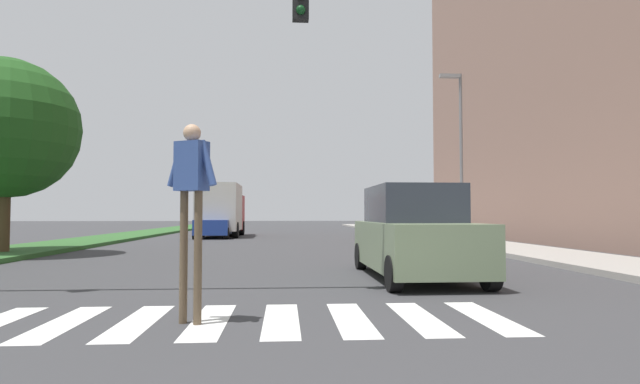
% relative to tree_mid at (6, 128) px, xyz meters
% --- Properties ---
extents(ground_plane, '(140.00, 140.00, 0.00)m').
position_rel_tree_mid_xyz_m(ground_plane, '(8.58, 13.22, -4.15)').
color(ground_plane, '#38383A').
extents(crosswalk, '(6.75, 2.20, 0.01)m').
position_rel_tree_mid_xyz_m(crosswalk, '(8.58, -10.54, -4.15)').
color(crosswalk, silver).
rests_on(crosswalk, ground_plane).
extents(median_strip, '(3.11, 64.00, 0.15)m').
position_rel_tree_mid_xyz_m(median_strip, '(-0.15, 11.22, -4.08)').
color(median_strip, '#2D5B28').
rests_on(median_strip, ground_plane).
extents(tree_mid, '(4.56, 4.56, 6.29)m').
position_rel_tree_mid_xyz_m(tree_mid, '(0.00, 0.00, 0.00)').
color(tree_mid, '#4C3823').
rests_on(tree_mid, median_strip).
extents(sidewalk_right, '(3.00, 64.00, 0.15)m').
position_rel_tree_mid_xyz_m(sidewalk_right, '(17.43, 11.22, -4.08)').
color(sidewalk_right, '#9E9991').
rests_on(sidewalk_right, ground_plane).
extents(street_lamp_right, '(1.02, 0.24, 7.50)m').
position_rel_tree_mid_xyz_m(street_lamp_right, '(16.84, 4.95, 0.44)').
color(street_lamp_right, slate).
rests_on(street_lamp_right, sidewalk_right).
extents(pedestrian_performer, '(0.70, 0.43, 2.49)m').
position_rel_tree_mid_xyz_m(pedestrian_performer, '(7.90, -10.69, -2.49)').
color(pedestrian_performer, brown).
rests_on(pedestrian_performer, ground_plane).
extents(suv_crossing, '(1.99, 4.61, 1.97)m').
position_rel_tree_mid_xyz_m(suv_crossing, '(11.83, -6.40, -3.22)').
color(suv_crossing, gray).
rests_on(suv_crossing, ground_plane).
extents(sedan_midblock, '(1.99, 4.05, 1.70)m').
position_rel_tree_mid_xyz_m(sedan_midblock, '(5.09, 11.99, -3.36)').
color(sedan_midblock, navy).
rests_on(sedan_midblock, ground_plane).
extents(truck_box_delivery, '(2.40, 6.20, 3.10)m').
position_rel_tree_mid_xyz_m(truck_box_delivery, '(5.27, 13.78, -2.52)').
color(truck_box_delivery, maroon).
rests_on(truck_box_delivery, ground_plane).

